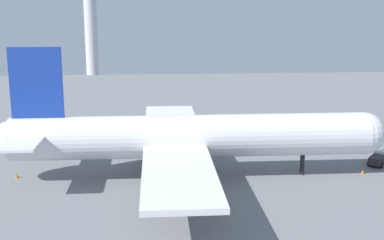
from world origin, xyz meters
TOP-DOWN VIEW (x-y plane):
  - ground_plane at (0.00, 0.00)m, footprint 237.62×237.62m
  - cargo_airplane at (-0.13, -0.00)m, footprint 59.40×53.28m
  - fuel_truck at (31.28, 4.24)m, footprint 4.89×5.44m
  - safety_cone_nose at (26.73, -0.42)m, footprint 0.47×0.47m
  - safety_cone_tail at (-26.73, 1.73)m, footprint 0.57×0.57m
  - control_tower at (-28.77, 120.04)m, footprint 8.83×8.83m

SIDE VIEW (x-z plane):
  - ground_plane at x=0.00m, z-range 0.00..0.00m
  - safety_cone_nose at x=26.73m, z-range 0.00..0.67m
  - safety_cone_tail at x=-26.73m, z-range 0.00..0.81m
  - fuel_truck at x=31.28m, z-range 0.08..2.11m
  - cargo_airplane at x=-0.13m, z-range -3.61..16.35m
  - control_tower at x=-28.77m, z-range 3.75..40.81m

